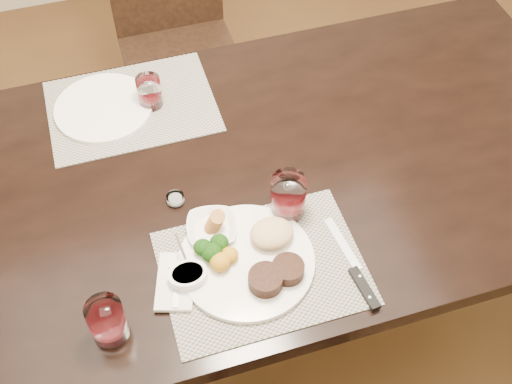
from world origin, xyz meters
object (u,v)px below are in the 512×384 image
object	(u,v)px
chair_far	(175,31)
wine_glass_near	(288,198)
dinner_plate	(253,258)
steak_knife	(359,277)
far_plate	(104,108)
cracker_bowl	(212,228)

from	to	relation	value
chair_far	wine_glass_near	distance (m)	1.13
wine_glass_near	chair_far	bearing A→B (deg)	93.31
dinner_plate	chair_far	bearing A→B (deg)	72.74
steak_knife	wine_glass_near	distance (m)	0.25
chair_far	dinner_plate	distance (m)	1.24
chair_far	far_plate	size ratio (longest dim) A/B	3.30
wine_glass_near	far_plate	world-z (taller)	wine_glass_near
dinner_plate	wine_glass_near	distance (m)	0.17
chair_far	dinner_plate	xyz separation A→B (m)	(-0.06, -1.21, 0.27)
wine_glass_near	dinner_plate	bearing A→B (deg)	-136.58
cracker_bowl	wine_glass_near	distance (m)	0.20
chair_far	wine_glass_near	world-z (taller)	chair_far
chair_far	cracker_bowl	world-z (taller)	chair_far
dinner_plate	cracker_bowl	xyz separation A→B (m)	(-0.07, 0.11, -0.00)
cracker_bowl	far_plate	xyz separation A→B (m)	(-0.18, 0.49, -0.01)
chair_far	wine_glass_near	xyz separation A→B (m)	(0.06, -1.09, 0.30)
dinner_plate	steak_knife	world-z (taller)	dinner_plate
cracker_bowl	far_plate	world-z (taller)	cracker_bowl
wine_glass_near	far_plate	xyz separation A→B (m)	(-0.38, 0.49, -0.05)
steak_knife	dinner_plate	bearing A→B (deg)	146.62
steak_knife	cracker_bowl	distance (m)	0.36
dinner_plate	wine_glass_near	xyz separation A→B (m)	(0.12, 0.12, 0.03)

